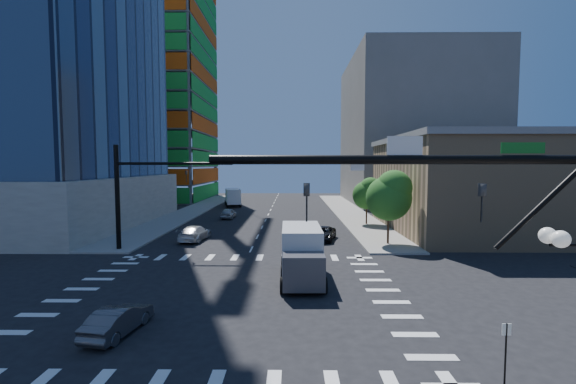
{
  "coord_description": "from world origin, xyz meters",
  "views": [
    {
      "loc": [
        3.63,
        -21.41,
        7.41
      ],
      "look_at": [
        3.29,
        8.0,
        5.36
      ],
      "focal_mm": 24.0,
      "sensor_mm": 36.0,
      "label": 1
    }
  ],
  "objects": [
    {
      "name": "road_markings",
      "position": [
        0.0,
        0.0,
        0.01
      ],
      "size": [
        20.0,
        20.0,
        0.01
      ],
      "primitive_type": "cube",
      "color": "silver",
      "rests_on": "ground"
    },
    {
      "name": "signal_mast_nw",
      "position": [
        -10.0,
        11.5,
        5.49
      ],
      "size": [
        10.2,
        0.4,
        9.0
      ],
      "color": "black",
      "rests_on": "sidewalk_nw"
    },
    {
      "name": "car_nb_far",
      "position": [
        6.62,
        16.28,
        0.66
      ],
      "size": [
        3.23,
        5.1,
        1.31
      ],
      "primitive_type": "imported",
      "rotation": [
        0.0,
        0.0,
        -0.24
      ],
      "color": "black",
      "rests_on": "ground"
    },
    {
      "name": "sidewalk_nw",
      "position": [
        -12.5,
        40.0,
        0.07
      ],
      "size": [
        5.0,
        60.0,
        0.15
      ],
      "primitive_type": "cube",
      "color": "gray",
      "rests_on": "ground"
    },
    {
      "name": "car_sb_cross",
      "position": [
        -4.01,
        -5.04,
        0.62
      ],
      "size": [
        1.92,
        3.95,
        1.25
      ],
      "primitive_type": "imported",
      "rotation": [
        0.0,
        0.0,
        2.98
      ],
      "color": "#48494D",
      "rests_on": "ground"
    },
    {
      "name": "car_sb_mid",
      "position": [
        -5.29,
        31.69,
        0.7
      ],
      "size": [
        1.91,
        4.23,
        1.41
      ],
      "primitive_type": "imported",
      "rotation": [
        0.0,
        0.0,
        3.08
      ],
      "color": "#A8ACB0",
      "rests_on": "ground"
    },
    {
      "name": "commercial_building",
      "position": [
        25.0,
        22.0,
        5.31
      ],
      "size": [
        20.5,
        22.5,
        10.6
      ],
      "color": "tan",
      "rests_on": "ground"
    },
    {
      "name": "bg_building_ne",
      "position": [
        27.0,
        55.0,
        14.0
      ],
      "size": [
        24.0,
        30.0,
        28.0
      ],
      "primitive_type": "cube",
      "color": "#635F59",
      "rests_on": "ground"
    },
    {
      "name": "car_sb_near",
      "position": [
        -6.0,
        15.93,
        0.74
      ],
      "size": [
        2.57,
        5.28,
        1.48
      ],
      "primitive_type": "imported",
      "rotation": [
        0.0,
        0.0,
        3.04
      ],
      "color": "silver",
      "rests_on": "ground"
    },
    {
      "name": "tree_south",
      "position": [
        12.63,
        13.9,
        4.69
      ],
      "size": [
        4.16,
        4.16,
        6.82
      ],
      "color": "#382316",
      "rests_on": "sidewalk_ne"
    },
    {
      "name": "box_truck_near",
      "position": [
        4.24,
        2.83,
        1.48
      ],
      "size": [
        2.81,
        6.42,
        3.35
      ],
      "rotation": [
        0.0,
        0.0,
        0.01
      ],
      "color": "black",
      "rests_on": "ground"
    },
    {
      "name": "signal_mast_se",
      "position": [
        10.6,
        -11.5,
        5.01
      ],
      "size": [
        10.51,
        2.48,
        9.0
      ],
      "color": "black",
      "rests_on": "sidewalk_se"
    },
    {
      "name": "tree_north",
      "position": [
        12.93,
        25.9,
        3.99
      ],
      "size": [
        3.54,
        3.52,
        5.78
      ],
      "color": "#382316",
      "rests_on": "sidewalk_ne"
    },
    {
      "name": "no_parking_sign",
      "position": [
        10.7,
        -9.0,
        1.38
      ],
      "size": [
        0.3,
        0.06,
        2.2
      ],
      "color": "black",
      "rests_on": "ground"
    },
    {
      "name": "box_truck_far",
      "position": [
        -7.22,
        47.81,
        1.4
      ],
      "size": [
        3.88,
        6.44,
        3.15
      ],
      "rotation": [
        0.0,
        0.0,
        3.37
      ],
      "color": "black",
      "rests_on": "ground"
    },
    {
      "name": "construction_building",
      "position": [
        -27.41,
        61.93,
        24.61
      ],
      "size": [
        25.16,
        34.5,
        70.6
      ],
      "color": "slate",
      "rests_on": "ground"
    },
    {
      "name": "sidewalk_ne",
      "position": [
        12.5,
        40.0,
        0.07
      ],
      "size": [
        5.0,
        60.0,
        0.15
      ],
      "primitive_type": "cube",
      "color": "gray",
      "rests_on": "ground"
    },
    {
      "name": "ground",
      "position": [
        0.0,
        0.0,
        0.0
      ],
      "size": [
        160.0,
        160.0,
        0.0
      ],
      "primitive_type": "plane",
      "color": "black",
      "rests_on": "ground"
    }
  ]
}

